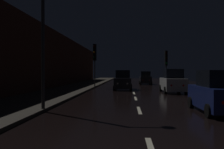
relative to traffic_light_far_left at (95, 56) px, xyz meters
The scene contains 11 objects.
ground 5.76m from the traffic_light_far_left, ahead, with size 25.70×84.00×0.02m, color black.
sidewalk_left 4.34m from the traffic_light_far_left, 167.39° to the left, with size 4.40×84.00×0.15m, color #38332B.
building_facade_left 5.75m from the traffic_light_far_left, 148.62° to the right, with size 0.80×63.00×6.67m, color #472319.
lane_centerline 14.24m from the traffic_light_far_left, 71.53° to the right, with size 0.16×17.22×0.01m.
traffic_light_far_left is the anchor object (origin of this frame).
traffic_light_far_right 9.35m from the traffic_light_far_left, 21.19° to the left, with size 0.35×0.47×4.60m.
streetlamp_overhead 15.88m from the traffic_light_far_left, 89.11° to the right, with size 1.70×0.44×7.60m.
car_approaching_headlights 4.71m from the traffic_light_far_left, 30.10° to the right, with size 1.90×4.11×2.07m.
car_distant_taillights 11.43m from the traffic_light_far_left, 54.12° to the left, with size 1.81×3.92×1.97m.
car_parked_right_near 17.62m from the traffic_light_far_left, 62.97° to the right, with size 1.80×3.90×1.96m.
car_parked_right_far 9.78m from the traffic_light_far_left, 32.60° to the right, with size 1.96×4.25×2.14m.
Camera 1 is at (-0.58, -2.48, 1.88)m, focal length 37.04 mm.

